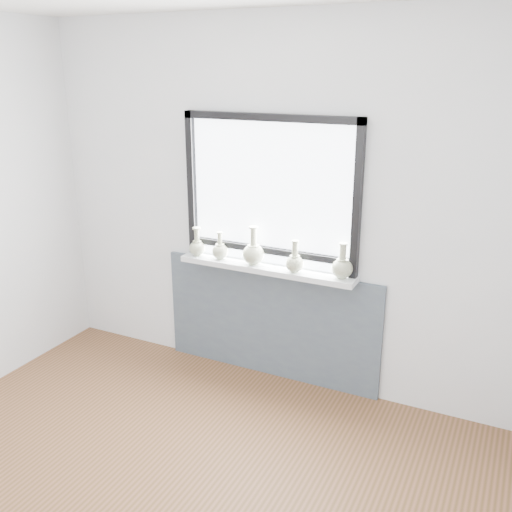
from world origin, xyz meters
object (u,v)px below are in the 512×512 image
at_px(vase_c, 253,253).
at_px(vase_b, 220,250).
at_px(vase_e, 342,267).
at_px(windowsill, 266,268).
at_px(vase_a, 197,247).
at_px(vase_d, 295,262).

bearing_deg(vase_c, vase_b, 179.70).
bearing_deg(vase_e, windowsill, -179.83).
distance_m(vase_a, vase_b, 0.19).
height_order(vase_c, vase_d, vase_c).
xyz_separation_m(windowsill, vase_d, (0.23, -0.03, 0.09)).
distance_m(vase_d, vase_e, 0.33).
bearing_deg(vase_a, vase_e, 0.82).
bearing_deg(vase_d, vase_c, 176.50).
relative_size(windowsill, vase_d, 5.85).
height_order(vase_a, vase_c, vase_c).
bearing_deg(vase_c, vase_a, -179.34).
xyz_separation_m(vase_c, vase_d, (0.33, -0.02, -0.01)).
bearing_deg(windowsill, vase_b, -178.81).
bearing_deg(vase_d, vase_a, 178.94).
bearing_deg(vase_b, vase_a, -177.98).
xyz_separation_m(vase_c, vase_e, (0.65, 0.01, -0.01)).
relative_size(vase_a, vase_e, 0.88).
xyz_separation_m(vase_a, vase_b, (0.19, 0.01, -0.00)).
xyz_separation_m(windowsill, vase_b, (-0.37, -0.01, 0.08)).
height_order(vase_b, vase_e, vase_e).
bearing_deg(vase_c, vase_e, 0.94).
bearing_deg(windowsill, vase_d, -7.14).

